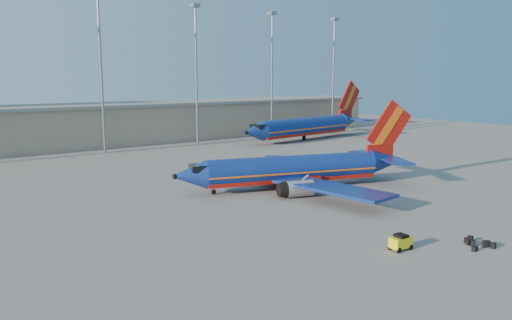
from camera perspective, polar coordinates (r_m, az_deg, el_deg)
name	(u,v)px	position (r m, az deg, el deg)	size (l,w,h in m)	color
ground	(283,194)	(60.45, 3.07, -3.93)	(220.00, 220.00, 0.00)	slate
terminal_building	(151,121)	(114.03, -11.94, 4.38)	(122.00, 16.00, 8.50)	gray
light_mast_row	(151,59)	(100.69, -11.88, 11.28)	(101.60, 1.60, 28.65)	gray
aircraft_main	(297,170)	(63.59, 4.76, -1.12)	(31.56, 29.87, 11.03)	navy
aircraft_second	(307,126)	(113.58, 5.86, 3.86)	(38.98, 15.10, 13.23)	navy
baggage_tug	(401,242)	(42.95, 16.20, -8.96)	(1.92, 1.25, 1.32)	yellow
luggage_pile	(477,243)	(46.26, 23.90, -8.67)	(2.48, 2.65, 0.53)	black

